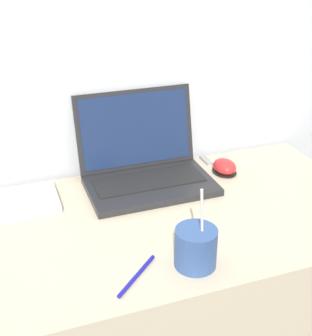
# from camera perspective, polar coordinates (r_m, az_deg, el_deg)

# --- Properties ---
(desk) EXTENTS (1.15, 0.61, 0.74)m
(desk) POSITION_cam_1_polar(r_m,az_deg,el_deg) (1.46, 0.96, -18.21)
(desk) COLOR beige
(desk) RESTS_ON ground_plane
(laptop) EXTENTS (0.36, 0.28, 0.25)m
(laptop) POSITION_cam_1_polar(r_m,az_deg,el_deg) (1.37, -1.40, 0.61)
(laptop) COLOR #232326
(laptop) RESTS_ON desk
(drink_cup) EXTENTS (0.09, 0.09, 0.20)m
(drink_cup) POSITION_cam_1_polar(r_m,az_deg,el_deg) (1.04, 4.88, -9.55)
(drink_cup) COLOR #33518C
(drink_cup) RESTS_ON desk
(computer_mouse) EXTENTS (0.07, 0.09, 0.04)m
(computer_mouse) POSITION_cam_1_polar(r_m,az_deg,el_deg) (1.45, 8.36, 0.12)
(computer_mouse) COLOR black
(computer_mouse) RESTS_ON desk
(usb_stick) EXTENTS (0.02, 0.06, 0.01)m
(usb_stick) POSITION_cam_1_polar(r_m,az_deg,el_deg) (1.53, 6.13, 0.94)
(usb_stick) COLOR #99999E
(usb_stick) RESTS_ON desk
(pen) EXTENTS (0.12, 0.11, 0.01)m
(pen) POSITION_cam_1_polar(r_m,az_deg,el_deg) (1.03, -2.35, -12.97)
(pen) COLOR #191999
(pen) RESTS_ON desk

